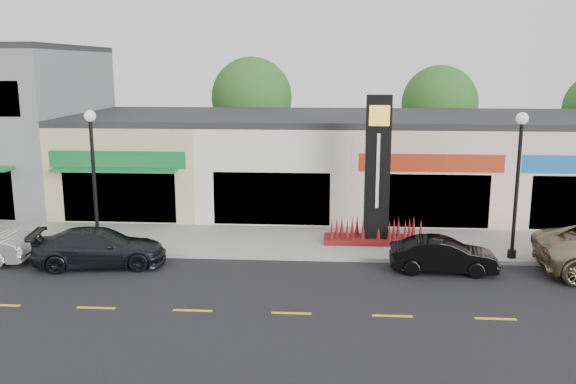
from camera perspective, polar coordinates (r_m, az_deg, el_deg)
name	(u,v)px	position (r m, az deg, el deg)	size (l,w,h in m)	color
ground	(297,279)	(21.38, 0.83, -8.14)	(120.00, 120.00, 0.00)	black
sidewalk	(302,241)	(25.48, 1.36, -4.64)	(52.00, 4.30, 0.15)	gray
curb	(300,258)	(23.33, 1.11, -6.21)	(52.00, 0.20, 0.15)	gray
shop_beige	(149,159)	(33.31, -12.83, 3.07)	(7.00, 10.85, 4.80)	tan
shop_cream	(280,160)	(32.02, -0.72, 3.02)	(7.00, 10.01, 4.80)	silver
shop_pink_w	(415,161)	(32.22, 11.80, 2.82)	(7.00, 10.01, 4.80)	beige
shop_pink_e	(554,163)	(33.90, 23.61, 2.52)	(7.00, 10.01, 4.80)	beige
tree_rear_west	(252,98)	(39.94, -3.41, 8.82)	(5.20, 5.20, 7.83)	#382619
tree_rear_mid	(439,104)	(40.24, 13.98, 8.04)	(4.80, 4.80, 7.29)	#382619
lamp_west_near	(93,166)	(24.62, -17.76, 2.33)	(0.44, 0.44, 5.47)	black
lamp_east_near	(518,171)	(23.91, 20.73, 1.86)	(0.44, 0.44, 5.47)	black
pylon_sign	(377,192)	(24.85, 8.30, 0.04)	(4.20, 1.30, 6.00)	#56120E
car_dark_sedan	(100,247)	(23.58, -17.21, -4.98)	(4.80, 1.95, 1.39)	black
car_black_conv	(443,255)	(22.57, 14.31, -5.76)	(3.76, 1.31, 1.24)	black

